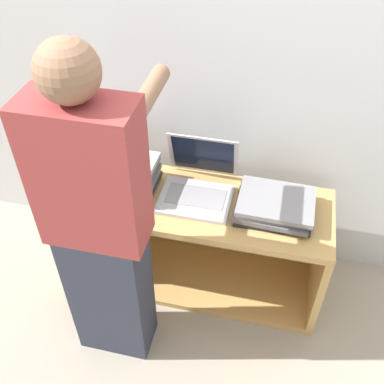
# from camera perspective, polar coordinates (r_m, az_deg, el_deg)

# --- Properties ---
(ground_plane) EXTENTS (12.00, 12.00, 0.00)m
(ground_plane) POSITION_cam_1_polar(r_m,az_deg,el_deg) (2.49, -0.89, -14.80)
(ground_plane) COLOR #9E9384
(wall_back) EXTENTS (8.00, 0.05, 2.40)m
(wall_back) POSITION_cam_1_polar(r_m,az_deg,el_deg) (2.13, 2.63, 17.38)
(wall_back) COLOR silver
(wall_back) RESTS_ON ground_plane
(cart) EXTENTS (1.33, 0.48, 0.59)m
(cart) POSITION_cam_1_polar(r_m,az_deg,el_deg) (2.44, 0.70, -5.27)
(cart) COLOR tan
(cart) RESTS_ON ground_plane
(laptop_open) EXTENTS (0.35, 0.36, 0.28)m
(laptop_open) POSITION_cam_1_polar(r_m,az_deg,el_deg) (2.19, 0.76, 0.96)
(laptop_open) COLOR #B7B7BC
(laptop_open) RESTS_ON cart
(laptop_stack_left) EXTENTS (0.37, 0.29, 0.16)m
(laptop_stack_left) POSITION_cam_1_polar(r_m,az_deg,el_deg) (2.23, -9.21, 1.91)
(laptop_stack_left) COLOR slate
(laptop_stack_left) RESTS_ON cart
(laptop_stack_right) EXTENTS (0.37, 0.29, 0.09)m
(laptop_stack_right) POSITION_cam_1_polar(r_m,az_deg,el_deg) (2.13, 10.42, -1.73)
(laptop_stack_right) COLOR #232326
(laptop_stack_right) RESTS_ON cart
(person) EXTENTS (0.40, 0.52, 1.56)m
(person) POSITION_cam_1_polar(r_m,az_deg,el_deg) (1.83, -11.63, -4.57)
(person) COLOR #2D3342
(person) RESTS_ON ground_plane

